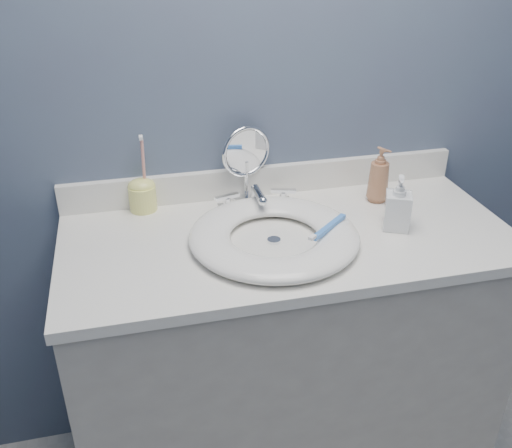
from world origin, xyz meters
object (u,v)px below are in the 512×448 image
object	(u,v)px
makeup_mirror	(246,160)
soap_bottle_clear	(398,203)
soap_bottle_amber	(379,175)
toothbrush_holder	(142,193)

from	to	relation	value
makeup_mirror	soap_bottle_clear	distance (m)	0.45
makeup_mirror	soap_bottle_clear	world-z (taller)	makeup_mirror
makeup_mirror	soap_bottle_amber	bearing A→B (deg)	-30.41
makeup_mirror	toothbrush_holder	xyz separation A→B (m)	(-0.31, -0.00, -0.07)
soap_bottle_amber	toothbrush_holder	bearing A→B (deg)	144.55
makeup_mirror	soap_bottle_amber	world-z (taller)	makeup_mirror
makeup_mirror	toothbrush_holder	bearing A→B (deg)	164.62
soap_bottle_amber	soap_bottle_clear	size ratio (longest dim) A/B	1.10
soap_bottle_clear	toothbrush_holder	xyz separation A→B (m)	(-0.67, 0.27, -0.02)
toothbrush_holder	makeup_mirror	bearing A→B (deg)	0.00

